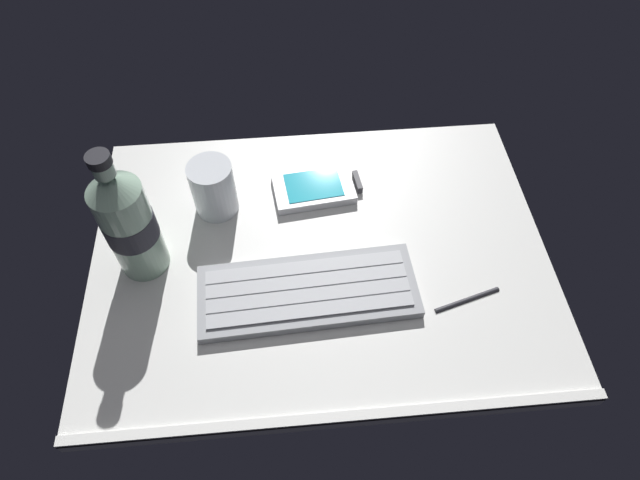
% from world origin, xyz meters
% --- Properties ---
extents(ground_plane, '(0.64, 0.48, 0.03)m').
position_xyz_m(ground_plane, '(0.00, -0.00, -0.01)').
color(ground_plane, silver).
extents(keyboard, '(0.29, 0.12, 0.02)m').
position_xyz_m(keyboard, '(-0.02, -0.07, 0.01)').
color(keyboard, '#93969B').
rests_on(keyboard, ground_plane).
extents(handheld_device, '(0.13, 0.09, 0.02)m').
position_xyz_m(handheld_device, '(0.01, 0.12, 0.01)').
color(handheld_device, silver).
rests_on(handheld_device, ground_plane).
extents(juice_cup, '(0.06, 0.06, 0.09)m').
position_xyz_m(juice_cup, '(-0.15, 0.10, 0.04)').
color(juice_cup, silver).
rests_on(juice_cup, ground_plane).
extents(water_bottle, '(0.07, 0.07, 0.21)m').
position_xyz_m(water_bottle, '(-0.24, 0.01, 0.09)').
color(water_bottle, '#9EC1A8').
rests_on(water_bottle, ground_plane).
extents(stylus_pen, '(0.09, 0.03, 0.01)m').
position_xyz_m(stylus_pen, '(0.19, -0.09, 0.00)').
color(stylus_pen, '#26262B').
rests_on(stylus_pen, ground_plane).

